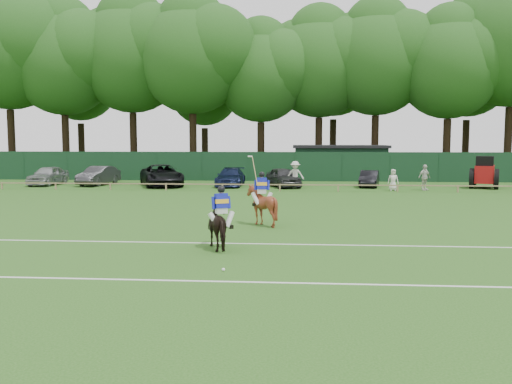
# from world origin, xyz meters

# --- Properties ---
(ground) EXTENTS (160.00, 160.00, 0.00)m
(ground) POSITION_xyz_m (0.00, 0.00, 0.00)
(ground) COLOR #1E4C14
(ground) RESTS_ON ground
(horse_dark) EXTENTS (1.45, 1.92, 1.48)m
(horse_dark) POSITION_xyz_m (-0.26, -1.87, 0.74)
(horse_dark) COLOR black
(horse_dark) RESTS_ON ground
(horse_chestnut) EXTENTS (1.39, 1.55, 1.68)m
(horse_chestnut) POSITION_xyz_m (0.74, 3.05, 0.84)
(horse_chestnut) COLOR maroon
(horse_chestnut) RESTS_ON ground
(sedan_silver) EXTENTS (1.94, 4.47, 1.50)m
(sedan_silver) POSITION_xyz_m (-17.27, 21.65, 0.75)
(sedan_silver) COLOR #A7A9AC
(sedan_silver) RESTS_ON ground
(sedan_grey) EXTENTS (2.23, 4.66, 1.47)m
(sedan_grey) POSITION_xyz_m (-13.33, 21.93, 0.74)
(sedan_grey) COLOR #323235
(sedan_grey) RESTS_ON ground
(suv_black) EXTENTS (4.78, 6.47, 1.64)m
(suv_black) POSITION_xyz_m (-8.18, 21.42, 0.82)
(suv_black) COLOR black
(suv_black) RESTS_ON ground
(sedan_navy) EXTENTS (1.99, 4.74, 1.37)m
(sedan_navy) POSITION_xyz_m (-2.89, 21.71, 0.68)
(sedan_navy) COLOR #131B3C
(sedan_navy) RESTS_ON ground
(hatch_grey) EXTENTS (3.15, 4.64, 1.47)m
(hatch_grey) POSITION_xyz_m (1.15, 21.28, 0.73)
(hatch_grey) COLOR #313134
(hatch_grey) RESTS_ON ground
(estate_black) EXTENTS (2.01, 3.92, 1.23)m
(estate_black) POSITION_xyz_m (7.61, 21.95, 0.62)
(estate_black) COLOR black
(estate_black) RESTS_ON ground
(spectator_left) EXTENTS (1.29, 0.76, 1.98)m
(spectator_left) POSITION_xyz_m (2.03, 20.28, 0.99)
(spectator_left) COLOR beige
(spectator_left) RESTS_ON ground
(spectator_mid) EXTENTS (1.13, 0.96, 1.82)m
(spectator_mid) POSITION_xyz_m (11.09, 19.37, 0.91)
(spectator_mid) COLOR beige
(spectator_mid) RESTS_ON ground
(spectator_right) EXTENTS (0.76, 0.52, 1.50)m
(spectator_right) POSITION_xyz_m (8.88, 19.06, 0.75)
(spectator_right) COLOR silver
(spectator_right) RESTS_ON ground
(rider_dark) EXTENTS (0.90, 0.58, 1.41)m
(rider_dark) POSITION_xyz_m (-0.25, -1.88, 1.42)
(rider_dark) COLOR silver
(rider_dark) RESTS_ON ground
(rider_chestnut) EXTENTS (0.94, 0.57, 2.05)m
(rider_chestnut) POSITION_xyz_m (0.74, 3.04, 1.60)
(rider_chestnut) COLOR silver
(rider_chestnut) RESTS_ON ground
(polo_ball) EXTENTS (0.09, 0.09, 0.09)m
(polo_ball) POSITION_xyz_m (0.22, -4.90, 0.04)
(polo_ball) COLOR silver
(polo_ball) RESTS_ON ground
(pitch_lines) EXTENTS (60.00, 5.10, 0.01)m
(pitch_lines) POSITION_xyz_m (0.00, -3.50, 0.01)
(pitch_lines) COLOR silver
(pitch_lines) RESTS_ON ground
(pitch_rail) EXTENTS (62.10, 0.10, 0.50)m
(pitch_rail) POSITION_xyz_m (0.00, 18.00, 0.45)
(pitch_rail) COLOR #997F5B
(pitch_rail) RESTS_ON ground
(perimeter_fence) EXTENTS (92.08, 0.08, 2.50)m
(perimeter_fence) POSITION_xyz_m (0.00, 27.00, 1.25)
(perimeter_fence) COLOR #14351E
(perimeter_fence) RESTS_ON ground
(utility_shed) EXTENTS (8.40, 4.40, 3.04)m
(utility_shed) POSITION_xyz_m (6.00, 30.00, 1.54)
(utility_shed) COLOR #14331E
(utility_shed) RESTS_ON ground
(tree_row) EXTENTS (96.00, 12.00, 21.00)m
(tree_row) POSITION_xyz_m (2.00, 35.00, 0.00)
(tree_row) COLOR #26561C
(tree_row) RESTS_ON ground
(tractor) EXTENTS (2.72, 3.27, 2.35)m
(tractor) POSITION_xyz_m (15.84, 21.36, 1.11)
(tractor) COLOR #A00E10
(tractor) RESTS_ON ground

